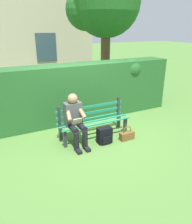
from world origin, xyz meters
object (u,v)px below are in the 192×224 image
object	(u,v)px
park_bench	(93,120)
backpack	(105,135)
person_seated	(75,119)
handbag	(127,135)
tree	(103,4)

from	to	relation	value
park_bench	backpack	distance (m)	0.50
park_bench	person_seated	size ratio (longest dim) A/B	1.50
park_bench	handbag	xyz separation A→B (m)	(-0.63, 0.54, -0.30)
backpack	handbag	distance (m)	0.56
park_bench	backpack	xyz separation A→B (m)	(-0.08, 0.44, -0.23)
handbag	park_bench	bearing A→B (deg)	-40.87
handbag	tree	bearing A→B (deg)	-108.73
person_seated	tree	size ratio (longest dim) A/B	0.26
person_seated	handbag	distance (m)	1.31
person_seated	tree	xyz separation A→B (m)	(-2.30, -3.01, 2.60)
backpack	park_bench	bearing A→B (deg)	-79.76
person_seated	backpack	xyz separation A→B (m)	(-0.60, 0.27, -0.42)
tree	backpack	distance (m)	4.78
person_seated	handbag	bearing A→B (deg)	161.74
tree	backpack	size ratio (longest dim) A/B	11.76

